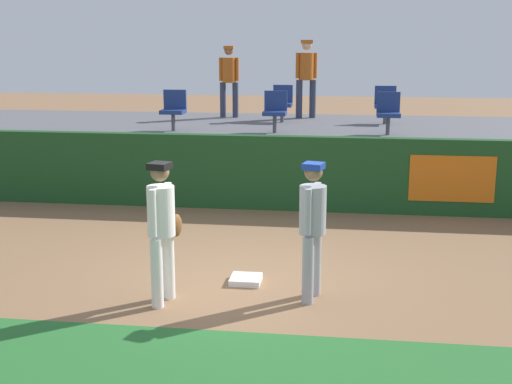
{
  "coord_description": "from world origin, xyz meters",
  "views": [
    {
      "loc": [
        1.42,
        -8.3,
        3.14
      ],
      "look_at": [
        0.15,
        1.06,
        1.0
      ],
      "focal_mm": 47.63,
      "sensor_mm": 36.0,
      "label": 1
    }
  ],
  "objects_px": {
    "player_fielder_home": "(162,223)",
    "seat_front_right": "(388,111)",
    "seat_back_right": "(385,103)",
    "first_base": "(246,280)",
    "seat_front_center": "(275,109)",
    "seat_back_center": "(282,101)",
    "spectator_capped": "(306,73)",
    "player_runner_visitor": "(312,222)",
    "spectator_hooded": "(229,76)",
    "seat_front_left": "(174,108)"
  },
  "relations": [
    {
      "from": "player_fielder_home",
      "to": "seat_front_right",
      "type": "distance_m",
      "value": 6.93
    },
    {
      "from": "seat_back_right",
      "to": "seat_front_right",
      "type": "xyz_separation_m",
      "value": [
        -0.03,
        -1.8,
        -0.0
      ]
    },
    {
      "from": "first_base",
      "to": "seat_back_right",
      "type": "bearing_deg",
      "value": 73.8
    },
    {
      "from": "player_fielder_home",
      "to": "seat_front_center",
      "type": "distance_m",
      "value": 6.31
    },
    {
      "from": "seat_back_center",
      "to": "spectator_capped",
      "type": "relative_size",
      "value": 0.45
    },
    {
      "from": "player_runner_visitor",
      "to": "seat_front_right",
      "type": "xyz_separation_m",
      "value": [
        1.18,
        5.88,
        0.74
      ]
    },
    {
      "from": "first_base",
      "to": "seat_back_center",
      "type": "xyz_separation_m",
      "value": [
        -0.23,
        7.22,
        1.69
      ]
    },
    {
      "from": "seat_front_center",
      "to": "seat_front_right",
      "type": "height_order",
      "value": "same"
    },
    {
      "from": "seat_back_center",
      "to": "seat_front_right",
      "type": "height_order",
      "value": "same"
    },
    {
      "from": "seat_back_center",
      "to": "seat_front_right",
      "type": "distance_m",
      "value": 2.92
    },
    {
      "from": "seat_back_right",
      "to": "spectator_hooded",
      "type": "distance_m",
      "value": 3.82
    },
    {
      "from": "first_base",
      "to": "player_fielder_home",
      "type": "distance_m",
      "value": 1.53
    },
    {
      "from": "player_runner_visitor",
      "to": "seat_front_left",
      "type": "height_order",
      "value": "seat_front_left"
    },
    {
      "from": "player_fielder_home",
      "to": "player_runner_visitor",
      "type": "relative_size",
      "value": 1.01
    },
    {
      "from": "seat_back_right",
      "to": "seat_front_left",
      "type": "relative_size",
      "value": 1.0
    },
    {
      "from": "player_fielder_home",
      "to": "seat_front_right",
      "type": "relative_size",
      "value": 2.06
    },
    {
      "from": "seat_front_left",
      "to": "seat_front_right",
      "type": "bearing_deg",
      "value": -0.0
    },
    {
      "from": "spectator_hooded",
      "to": "seat_back_center",
      "type": "bearing_deg",
      "value": 146.79
    },
    {
      "from": "spectator_capped",
      "to": "seat_front_left",
      "type": "bearing_deg",
      "value": 32.39
    },
    {
      "from": "seat_front_center",
      "to": "seat_back_right",
      "type": "bearing_deg",
      "value": 38.02
    },
    {
      "from": "seat_back_center",
      "to": "player_runner_visitor",
      "type": "bearing_deg",
      "value": -81.74
    },
    {
      "from": "seat_back_center",
      "to": "seat_back_right",
      "type": "bearing_deg",
      "value": 0.01
    },
    {
      "from": "spectator_hooded",
      "to": "seat_front_center",
      "type": "bearing_deg",
      "value": 114.53
    },
    {
      "from": "seat_front_left",
      "to": "spectator_capped",
      "type": "distance_m",
      "value": 3.78
    },
    {
      "from": "player_runner_visitor",
      "to": "seat_back_center",
      "type": "xyz_separation_m",
      "value": [
        -1.11,
        7.68,
        0.74
      ]
    },
    {
      "from": "player_fielder_home",
      "to": "seat_back_right",
      "type": "distance_m",
      "value": 8.59
    },
    {
      "from": "seat_back_right",
      "to": "seat_back_center",
      "type": "height_order",
      "value": "same"
    },
    {
      "from": "seat_back_center",
      "to": "seat_front_center",
      "type": "xyz_separation_m",
      "value": [
        0.03,
        -1.8,
        0.0
      ]
    },
    {
      "from": "player_runner_visitor",
      "to": "spectator_capped",
      "type": "xyz_separation_m",
      "value": [
        -0.63,
        8.58,
        1.34
      ]
    },
    {
      "from": "player_runner_visitor",
      "to": "seat_front_left",
      "type": "xyz_separation_m",
      "value": [
        -3.21,
        5.88,
        0.74
      ]
    },
    {
      "from": "seat_front_center",
      "to": "player_fielder_home",
      "type": "bearing_deg",
      "value": -96.21
    },
    {
      "from": "first_base",
      "to": "spectator_capped",
      "type": "distance_m",
      "value": 8.44
    },
    {
      "from": "seat_front_left",
      "to": "first_base",
      "type": "bearing_deg",
      "value": -66.78
    },
    {
      "from": "player_runner_visitor",
      "to": "seat_front_right",
      "type": "height_order",
      "value": "seat_front_right"
    },
    {
      "from": "first_base",
      "to": "player_fielder_home",
      "type": "bearing_deg",
      "value": -137.54
    },
    {
      "from": "spectator_hooded",
      "to": "seat_front_right",
      "type": "bearing_deg",
      "value": 140.96
    },
    {
      "from": "first_base",
      "to": "player_fielder_home",
      "type": "height_order",
      "value": "player_fielder_home"
    },
    {
      "from": "spectator_capped",
      "to": "first_base",
      "type": "bearing_deg",
      "value": 74.32
    },
    {
      "from": "seat_front_center",
      "to": "seat_front_right",
      "type": "relative_size",
      "value": 1.0
    },
    {
      "from": "seat_back_right",
      "to": "seat_front_center",
      "type": "height_order",
      "value": "same"
    },
    {
      "from": "player_runner_visitor",
      "to": "seat_back_right",
      "type": "xyz_separation_m",
      "value": [
        1.21,
        7.68,
        0.74
      ]
    },
    {
      "from": "seat_front_left",
      "to": "seat_front_right",
      "type": "xyz_separation_m",
      "value": [
        4.39,
        -0.0,
        -0.0
      ]
    },
    {
      "from": "first_base",
      "to": "seat_back_center",
      "type": "height_order",
      "value": "seat_back_center"
    },
    {
      "from": "player_runner_visitor",
      "to": "seat_front_left",
      "type": "bearing_deg",
      "value": -137.41
    },
    {
      "from": "first_base",
      "to": "seat_front_center",
      "type": "relative_size",
      "value": 0.48
    },
    {
      "from": "seat_front_right",
      "to": "seat_front_left",
      "type": "bearing_deg",
      "value": 180.0
    },
    {
      "from": "player_runner_visitor",
      "to": "seat_back_right",
      "type": "distance_m",
      "value": 7.81
    },
    {
      "from": "player_fielder_home",
      "to": "spectator_capped",
      "type": "distance_m",
      "value": 9.09
    },
    {
      "from": "seat_back_center",
      "to": "seat_front_right",
      "type": "xyz_separation_m",
      "value": [
        2.3,
        -1.8,
        0.0
      ]
    },
    {
      "from": "first_base",
      "to": "spectator_hooded",
      "type": "relative_size",
      "value": 0.23
    }
  ]
}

